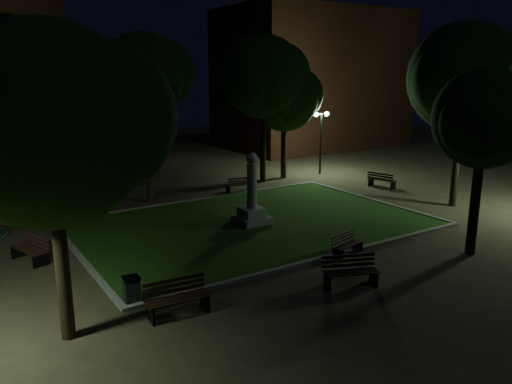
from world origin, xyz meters
TOP-DOWN VIEW (x-y plane):
  - ground at (0.00, 0.00)m, footprint 80.00×80.00m
  - lawn at (0.00, 2.00)m, footprint 15.00×10.00m
  - lawn_kerb at (0.00, 2.00)m, footprint 15.40×10.40m
  - monument at (0.00, 2.00)m, footprint 1.40×1.40m
  - building_far at (18.00, 20.00)m, footprint 16.00×10.00m
  - tree_west at (-9.17, -3.75)m, footprint 6.05×4.94m
  - tree_north_wl at (-2.24, 8.34)m, footprint 5.18×4.23m
  - tree_north_er at (5.52, 9.21)m, footprint 6.12×5.00m
  - tree_ne at (7.21, 9.37)m, footprint 5.28×4.31m
  - tree_east at (10.51, -0.90)m, footprint 6.67×5.45m
  - tree_se at (5.03, -5.65)m, footprint 4.43×3.62m
  - tree_nw at (-8.80, 7.04)m, footprint 5.43×4.43m
  - tree_far_north at (-1.25, 12.30)m, footprint 5.02×4.10m
  - lamppost_ne at (10.02, 9.20)m, footprint 1.18×0.28m
  - bench_near_left at (-0.89, -5.30)m, footprint 1.88×1.25m
  - bench_near_right at (0.96, -3.14)m, footprint 1.52×0.82m
  - bench_west_near at (-6.38, -4.11)m, footprint 1.88×0.79m
  - bench_left_side at (-9.15, 2.54)m, footprint 1.14×1.83m
  - bench_right_side at (10.42, 4.02)m, footprint 0.99×1.75m
  - bench_far_side at (2.78, 7.67)m, footprint 1.67×0.81m
  - trash_bin at (-7.24, -2.74)m, footprint 0.54×0.54m

SIDE VIEW (x-z plane):
  - ground at x=0.00m, z-range 0.00..0.00m
  - lawn at x=0.00m, z-range 0.00..0.08m
  - lawn_kerb at x=0.00m, z-range 0.00..0.12m
  - bench_near_right at x=0.96m, z-range -0.02..0.77m
  - bench_far_side at x=2.78m, z-range -0.03..0.85m
  - trash_bin at x=-7.24m, z-range 0.01..0.84m
  - bench_right_side at x=10.42m, z-range -0.03..0.88m
  - bench_left_side at x=-9.15m, z-range -0.03..0.92m
  - bench_near_left at x=-0.89m, z-range -0.03..0.95m
  - bench_west_near at x=-6.38m, z-range -0.03..0.98m
  - monument at x=0.00m, z-range -0.64..2.56m
  - lamppost_ne at x=10.02m, z-range 0.85..4.98m
  - tree_se at x=5.03m, z-range 1.63..8.54m
  - tree_ne at x=7.21m, z-range 1.50..8.83m
  - tree_west at x=-9.17m, z-range 1.51..9.48m
  - building_far at x=18.00m, z-range 0.00..12.00m
  - tree_far_north at x=-1.25m, z-range 2.10..10.41m
  - tree_nw at x=-8.80m, z-range 2.08..10.69m
  - tree_east at x=10.51m, z-range 1.84..10.99m
  - tree_north_er at x=5.52m, z-range 1.96..10.88m
  - tree_north_wl at x=-2.24m, z-range 2.21..10.89m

